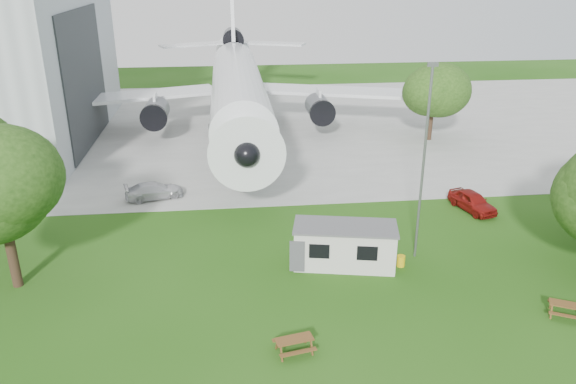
{
  "coord_description": "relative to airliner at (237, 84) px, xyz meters",
  "views": [
    {
      "loc": [
        -3.26,
        -24.09,
        17.11
      ],
      "look_at": [
        0.33,
        8.0,
        4.0
      ],
      "focal_mm": 35.0,
      "sensor_mm": 36.0,
      "label": 1
    }
  ],
  "objects": [
    {
      "name": "ground",
      "position": [
        2.0,
        -35.86,
        -5.27
      ],
      "size": [
        160.0,
        160.0,
        0.0
      ],
      "primitive_type": "plane",
      "color": "#34641C"
    },
    {
      "name": "concrete_apron",
      "position": [
        2.0,
        2.14,
        -5.25
      ],
      "size": [
        120.0,
        46.0,
        0.03
      ],
      "primitive_type": "cube",
      "color": "#B7B7B2",
      "rests_on": "ground"
    },
    {
      "name": "airliner",
      "position": [
        0.0,
        0.0,
        0.0
      ],
      "size": [
        46.36,
        47.73,
        17.69
      ],
      "color": "white",
      "rests_on": "ground"
    },
    {
      "name": "site_cabin",
      "position": [
        5.55,
        -30.21,
        -3.96
      ],
      "size": [
        6.96,
        3.89,
        2.62
      ],
      "color": "beige",
      "rests_on": "ground"
    },
    {
      "name": "picnic_west",
      "position": [
        1.46,
        -38.24,
        -5.27
      ],
      "size": [
        2.07,
        1.84,
        0.76
      ],
      "primitive_type": null,
      "rotation": [
        0.0,
        0.0,
        0.21
      ],
      "color": "brown",
      "rests_on": "ground"
    },
    {
      "name": "picnic_east",
      "position": [
        15.96,
        -36.95,
        -5.27
      ],
      "size": [
        2.29,
        2.16,
        0.76
      ],
      "primitive_type": null,
      "rotation": [
        0.0,
        0.0,
        -0.48
      ],
      "color": "brown",
      "rests_on": "ground"
    },
    {
      "name": "lamp_mast",
      "position": [
        10.2,
        -29.66,
        0.73
      ],
      "size": [
        0.16,
        0.16,
        12.0
      ],
      "primitive_type": "cylinder",
      "color": "slate",
      "rests_on": "ground"
    },
    {
      "name": "tree_far_apron",
      "position": [
        19.78,
        -5.08,
        -0.16
      ],
      "size": [
        6.9,
        6.9,
        8.56
      ],
      "color": "#382619",
      "rests_on": "ground"
    },
    {
      "name": "car_ne_hatch",
      "position": [
        16.71,
        -23.21,
        -4.55
      ],
      "size": [
        2.79,
        4.53,
        1.44
      ],
      "primitive_type": "imported",
      "rotation": [
        0.0,
        0.0,
        0.28
      ],
      "color": "maroon",
      "rests_on": "ground"
    },
    {
      "name": "car_apron_van",
      "position": [
        -7.17,
        -18.22,
        -4.62
      ],
      "size": [
        4.8,
        2.9,
        1.3
      ],
      "primitive_type": "imported",
      "rotation": [
        0.0,
        0.0,
        1.83
      ],
      "color": "silver",
      "rests_on": "ground"
    }
  ]
}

